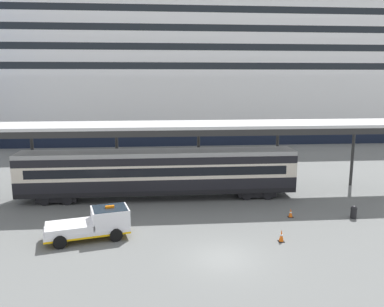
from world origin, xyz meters
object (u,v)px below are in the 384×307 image
at_px(cruise_ship, 103,72).
at_px(quay_bollard, 354,211).
at_px(train_carriage, 158,172).
at_px(traffic_cone_near, 281,236).
at_px(service_truck, 95,223).
at_px(traffic_cone_mid, 291,213).

relative_size(cruise_ship, quay_bollard, 145.38).
height_order(train_carriage, traffic_cone_near, train_carriage).
distance_m(train_carriage, quay_bollard, 15.44).
height_order(cruise_ship, quay_bollard, cruise_ship).
bearing_deg(traffic_cone_near, quay_bollard, 28.95).
bearing_deg(train_carriage, traffic_cone_near, -51.98).
bearing_deg(quay_bollard, traffic_cone_near, -151.05).
relative_size(cruise_ship, service_truck, 25.21).
bearing_deg(train_carriage, traffic_cone_mid, -29.61).
bearing_deg(quay_bollard, service_truck, -173.85).
height_order(traffic_cone_near, quay_bollard, quay_bollard).
distance_m(traffic_cone_mid, quay_bollard, 4.53).
bearing_deg(cruise_ship, traffic_cone_mid, -67.55).
height_order(service_truck, quay_bollard, service_truck).
xyz_separation_m(cruise_ship, service_truck, (5.86, -49.72, -10.19)).
xyz_separation_m(service_truck, traffic_cone_near, (11.59, -1.66, -0.61)).
xyz_separation_m(train_carriage, service_truck, (-4.03, -8.01, -1.32)).
xyz_separation_m(cruise_ship, train_carriage, (9.89, -41.71, -8.87)).
bearing_deg(cruise_ship, traffic_cone_near, -71.24).
relative_size(cruise_ship, traffic_cone_near, 179.69).
bearing_deg(service_truck, traffic_cone_near, -8.15).
height_order(train_carriage, traffic_cone_mid, train_carriage).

